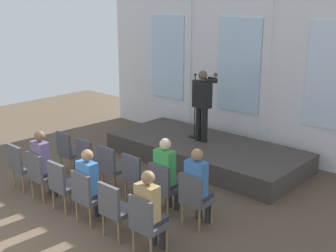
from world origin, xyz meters
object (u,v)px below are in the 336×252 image
at_px(audience_r0_c5, 198,183).
at_px(audience_r1_c5, 150,207).
at_px(chair_r0_c1, 89,157).
at_px(chair_r0_c3, 136,175).
at_px(chair_r1_c4, 115,207).
at_px(audience_r0_c4, 166,172).
at_px(chair_r1_c1, 41,173).
at_px(chair_r0_c2, 111,166).
at_px(chair_r0_c0, 69,150).
at_px(chair_r1_c3, 87,194).
at_px(chair_r1_c0, 21,164).
at_px(chair_r1_c5, 146,221).
at_px(speaker, 202,101).
at_px(chair_r1_c2, 62,183).
at_px(audience_r1_c3, 90,182).
at_px(mic_stand, 194,123).
at_px(chair_r0_c5, 195,197).
at_px(audience_r1_c1, 43,161).
at_px(chair_r0_c4, 163,185).

relative_size(audience_r0_c5, audience_r1_c5, 1.03).
xyz_separation_m(chair_r0_c1, audience_r1_c5, (2.79, -1.05, 0.20)).
distance_m(chair_r0_c3, chair_r1_c4, 1.33).
height_order(audience_r0_c4, chair_r1_c1, audience_r0_c4).
bearing_deg(chair_r0_c2, chair_r0_c0, 180.00).
distance_m(chair_r0_c1, chair_r0_c3, 1.40).
relative_size(audience_r0_c4, chair_r1_c3, 1.47).
xyz_separation_m(chair_r1_c0, chair_r1_c5, (3.49, 0.00, 0.00)).
distance_m(speaker, chair_r1_c2, 3.88).
relative_size(speaker, audience_r1_c3, 1.27).
distance_m(audience_r0_c4, chair_r1_c1, 2.43).
bearing_deg(chair_r0_c3, speaker, 100.94).
distance_m(mic_stand, chair_r0_c2, 2.79).
height_order(audience_r1_c3, chair_r1_c5, audience_r1_c3).
bearing_deg(audience_r1_c3, chair_r1_c3, -90.00).
distance_m(speaker, chair_r0_c1, 2.92).
bearing_deg(chair_r1_c3, chair_r0_c5, 39.06).
distance_m(chair_r0_c3, chair_r1_c2, 1.33).
height_order(chair_r0_c0, audience_r0_c4, audience_r0_c4).
relative_size(speaker, chair_r1_c3, 1.78).
xyz_separation_m(mic_stand, audience_r1_c3, (0.84, -3.83, -0.05)).
xyz_separation_m(chair_r0_c5, chair_r1_c1, (-2.79, -1.13, 0.00)).
relative_size(chair_r0_c5, audience_r1_c3, 0.72).
distance_m(chair_r1_c0, chair_r1_c4, 2.79).
relative_size(chair_r0_c0, chair_r0_c1, 1.00).
distance_m(chair_r0_c3, audience_r1_c1, 1.76).
height_order(audience_r0_c4, chair_r1_c2, audience_r0_c4).
height_order(mic_stand, audience_r1_c3, mic_stand).
relative_size(chair_r0_c4, chair_r1_c1, 1.00).
distance_m(chair_r0_c4, chair_r0_c5, 0.70).
height_order(mic_stand, chair_r0_c3, mic_stand).
distance_m(speaker, chair_r0_c2, 2.79).
bearing_deg(chair_r0_c4, audience_r1_c3, -123.59).
relative_size(chair_r0_c2, chair_r1_c0, 1.00).
xyz_separation_m(chair_r1_c2, chair_r1_c4, (1.40, 0.00, 0.00)).
xyz_separation_m(chair_r0_c2, audience_r1_c5, (2.09, -1.05, 0.20)).
bearing_deg(audience_r0_c4, chair_r0_c5, -6.39).
relative_size(audience_r0_c5, chair_r1_c3, 1.45).
relative_size(audience_r1_c1, audience_r1_c3, 1.03).
bearing_deg(chair_r0_c4, chair_r1_c3, -121.64).
xyz_separation_m(chair_r1_c1, audience_r1_c3, (1.40, 0.08, 0.19)).
relative_size(speaker, chair_r1_c1, 1.78).
distance_m(chair_r1_c1, chair_r1_c4, 2.09).
bearing_deg(chair_r0_c4, audience_r0_c4, 90.00).
xyz_separation_m(audience_r0_c4, chair_r1_c3, (-0.70, -1.21, -0.23)).
distance_m(chair_r0_c5, audience_r1_c1, 2.99).
bearing_deg(chair_r0_c0, chair_r1_c2, -39.06).
distance_m(chair_r0_c1, chair_r1_c5, 3.01).
height_order(chair_r0_c3, audience_r1_c5, audience_r1_c5).
xyz_separation_m(speaker, chair_r1_c5, (1.91, -3.77, -0.88)).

